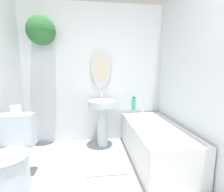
{
  "coord_description": "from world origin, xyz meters",
  "views": [
    {
      "loc": [
        -0.04,
        -0.54,
        1.27
      ],
      "look_at": [
        0.2,
        1.45,
        0.96
      ],
      "focal_mm": 26.0,
      "sensor_mm": 36.0,
      "label": 1
    }
  ],
  "objects_px": {
    "shampoo_bottle": "(134,104)",
    "toilet_paper_roll": "(16,110)",
    "toilet": "(11,161)",
    "bathtub": "(155,142)",
    "pedestal_sink": "(102,115)"
  },
  "relations": [
    {
      "from": "toilet",
      "to": "bathtub",
      "type": "xyz_separation_m",
      "value": [
        1.77,
        0.36,
        -0.04
      ]
    },
    {
      "from": "toilet",
      "to": "bathtub",
      "type": "height_order",
      "value": "toilet"
    },
    {
      "from": "pedestal_sink",
      "to": "toilet_paper_roll",
      "type": "distance_m",
      "value": 1.26
    },
    {
      "from": "pedestal_sink",
      "to": "bathtub",
      "type": "distance_m",
      "value": 0.93
    },
    {
      "from": "toilet",
      "to": "shampoo_bottle",
      "type": "distance_m",
      "value": 1.93
    },
    {
      "from": "shampoo_bottle",
      "to": "toilet",
      "type": "bearing_deg",
      "value": -148.41
    },
    {
      "from": "toilet",
      "to": "bathtub",
      "type": "bearing_deg",
      "value": 11.63
    },
    {
      "from": "toilet",
      "to": "bathtub",
      "type": "distance_m",
      "value": 1.81
    },
    {
      "from": "toilet_paper_roll",
      "to": "toilet",
      "type": "bearing_deg",
      "value": -90.0
    },
    {
      "from": "bathtub",
      "to": "toilet",
      "type": "bearing_deg",
      "value": -168.37
    },
    {
      "from": "toilet",
      "to": "pedestal_sink",
      "type": "height_order",
      "value": "pedestal_sink"
    },
    {
      "from": "bathtub",
      "to": "toilet_paper_roll",
      "type": "relative_size",
      "value": 13.19
    },
    {
      "from": "pedestal_sink",
      "to": "shampoo_bottle",
      "type": "bearing_deg",
      "value": 11.82
    },
    {
      "from": "shampoo_bottle",
      "to": "toilet_paper_roll",
      "type": "distance_m",
      "value": 1.79
    },
    {
      "from": "shampoo_bottle",
      "to": "toilet_paper_roll",
      "type": "xyz_separation_m",
      "value": [
        -1.61,
        -0.78,
        0.12
      ]
    }
  ]
}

